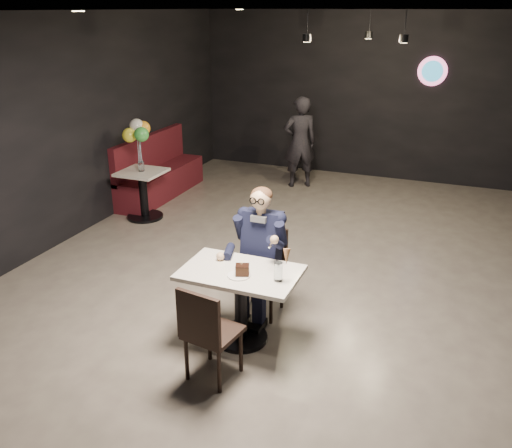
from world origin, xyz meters
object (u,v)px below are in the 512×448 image
at_px(main_table, 241,306).
at_px(balloon_vase, 141,166).
at_px(chair_far, 262,273).
at_px(sundae_glass, 278,272).
at_px(passerby, 300,142).
at_px(booth_bench, 160,167).
at_px(side_table, 143,193).
at_px(seated_man, 262,251).
at_px(chair_near, 213,330).

height_order(main_table, balloon_vase, balloon_vase).
distance_m(main_table, balloon_vase, 3.69).
height_order(main_table, chair_far, chair_far).
height_order(chair_far, sundae_glass, sundae_glass).
relative_size(sundae_glass, passerby, 0.11).
height_order(booth_bench, passerby, passerby).
relative_size(side_table, balloon_vase, 5.56).
bearing_deg(balloon_vase, main_table, -42.86).
bearing_deg(seated_man, chair_far, 0.00).
xyz_separation_m(seated_man, passerby, (-0.96, 4.36, 0.09)).
height_order(sundae_glass, booth_bench, booth_bench).
xyz_separation_m(seated_man, balloon_vase, (-2.68, 1.94, 0.10)).
xyz_separation_m(seated_man, booth_bench, (-2.98, 2.94, -0.20)).
height_order(sundae_glass, balloon_vase, sundae_glass).
xyz_separation_m(chair_far, balloon_vase, (-2.68, 1.94, 0.36)).
height_order(chair_near, passerby, passerby).
xyz_separation_m(chair_far, booth_bench, (-2.98, 2.94, 0.06)).
height_order(chair_far, seated_man, seated_man).
relative_size(main_table, sundae_glass, 6.26).
bearing_deg(main_table, chair_near, -90.00).
relative_size(chair_near, balloon_vase, 6.47).
xyz_separation_m(chair_near, balloon_vase, (-2.68, 3.09, 0.36)).
xyz_separation_m(booth_bench, balloon_vase, (0.30, -1.00, 0.30)).
bearing_deg(chair_near, chair_far, 99.01).
bearing_deg(passerby, sundae_glass, 74.63).
bearing_deg(seated_man, balloon_vase, 144.14).
height_order(chair_far, balloon_vase, chair_far).
relative_size(seated_man, sundae_glass, 8.19).
bearing_deg(seated_man, sundae_glass, -56.94).
bearing_deg(main_table, chair_far, 90.00).
bearing_deg(sundae_glass, chair_far, 123.06).
distance_m(booth_bench, side_table, 1.05).
bearing_deg(passerby, main_table, 70.46).
bearing_deg(side_table, main_table, -42.86).
bearing_deg(balloon_vase, seated_man, -35.86).
distance_m(sundae_glass, booth_bench, 4.90).
distance_m(chair_near, side_table, 4.09).
bearing_deg(sundae_glass, side_table, 140.43).
bearing_deg(sundae_glass, seated_man, 123.06).
height_order(main_table, passerby, passerby).
height_order(chair_far, side_table, chair_far).
height_order(chair_far, passerby, passerby).
distance_m(chair_near, passerby, 5.61).
bearing_deg(chair_near, balloon_vase, 140.01).
bearing_deg(booth_bench, passerby, 35.16).
bearing_deg(booth_bench, chair_near, -53.87).
distance_m(main_table, chair_near, 0.60).
bearing_deg(passerby, side_table, 24.01).
distance_m(main_table, sundae_glass, 0.61).
relative_size(chair_near, booth_bench, 0.44).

